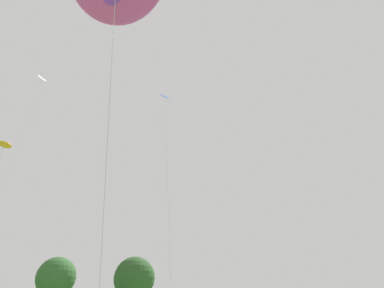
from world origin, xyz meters
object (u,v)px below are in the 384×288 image
(tree_oak_right, at_px, (134,278))
(small_kite_box_yellow, at_px, (165,110))
(small_kite_bird_shape, at_px, (3,148))
(tree_oak_left, at_px, (56,278))
(small_kite_triangle_green, at_px, (37,91))

(tree_oak_right, bearing_deg, small_kite_box_yellow, -115.57)
(small_kite_box_yellow, relative_size, small_kite_bird_shape, 2.29)
(tree_oak_right, relative_size, tree_oak_left, 1.08)
(small_kite_triangle_green, height_order, tree_oak_left, small_kite_triangle_green)
(small_kite_box_yellow, xyz_separation_m, tree_oak_left, (1.82, 32.88, -13.79))
(small_kite_bird_shape, height_order, tree_oak_left, tree_oak_left)
(small_kite_triangle_green, relative_size, tree_oak_left, 2.33)
(small_kite_box_yellow, xyz_separation_m, small_kite_bird_shape, (-13.72, -5.29, -11.60))
(small_kite_triangle_green, height_order, small_kite_bird_shape, small_kite_triangle_green)
(tree_oak_right, height_order, tree_oak_left, tree_oak_right)
(small_kite_triangle_green, height_order, small_kite_box_yellow, small_kite_triangle_green)
(small_kite_triangle_green, xyz_separation_m, tree_oak_left, (13.28, 25.48, -15.31))
(small_kite_bird_shape, bearing_deg, tree_oak_left, 42.19)
(small_kite_triangle_green, height_order, tree_oak_right, small_kite_triangle_green)
(small_kite_triangle_green, bearing_deg, tree_oak_right, 144.01)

